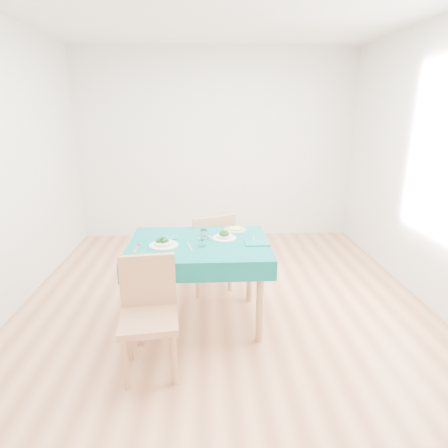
{
  "coord_description": "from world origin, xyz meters",
  "views": [
    {
      "loc": [
        -0.16,
        -3.27,
        1.84
      ],
      "look_at": [
        0.0,
        0.0,
        0.85
      ],
      "focal_mm": 30.0,
      "sensor_mm": 36.0,
      "label": 1
    }
  ],
  "objects_px": {
    "bowl_near": "(164,242)",
    "chair_far": "(207,238)",
    "chair_near": "(148,310)",
    "side_plate": "(235,230)",
    "bowl_far": "(224,235)",
    "table": "(200,283)"
  },
  "relations": [
    {
      "from": "bowl_near",
      "to": "chair_far",
      "type": "bearing_deg",
      "value": 64.07
    },
    {
      "from": "chair_near",
      "to": "side_plate",
      "type": "distance_m",
      "value": 1.25
    },
    {
      "from": "bowl_near",
      "to": "side_plate",
      "type": "relative_size",
      "value": 1.14
    },
    {
      "from": "chair_near",
      "to": "bowl_far",
      "type": "bearing_deg",
      "value": 46.95
    },
    {
      "from": "chair_far",
      "to": "side_plate",
      "type": "height_order",
      "value": "chair_far"
    },
    {
      "from": "bowl_near",
      "to": "bowl_far",
      "type": "distance_m",
      "value": 0.54
    },
    {
      "from": "table",
      "to": "chair_near",
      "type": "height_order",
      "value": "chair_near"
    },
    {
      "from": "chair_near",
      "to": "chair_far",
      "type": "relative_size",
      "value": 0.91
    },
    {
      "from": "bowl_far",
      "to": "chair_near",
      "type": "bearing_deg",
      "value": -126.63
    },
    {
      "from": "table",
      "to": "chair_far",
      "type": "relative_size",
      "value": 1.07
    },
    {
      "from": "chair_near",
      "to": "chair_far",
      "type": "height_order",
      "value": "chair_far"
    },
    {
      "from": "chair_near",
      "to": "chair_far",
      "type": "distance_m",
      "value": 1.43
    },
    {
      "from": "table",
      "to": "chair_far",
      "type": "bearing_deg",
      "value": 84.01
    },
    {
      "from": "table",
      "to": "bowl_near",
      "type": "height_order",
      "value": "bowl_near"
    },
    {
      "from": "bowl_near",
      "to": "bowl_far",
      "type": "bearing_deg",
      "value": 16.71
    },
    {
      "from": "side_plate",
      "to": "bowl_near",
      "type": "bearing_deg",
      "value": -148.36
    },
    {
      "from": "bowl_near",
      "to": "side_plate",
      "type": "distance_m",
      "value": 0.74
    },
    {
      "from": "chair_near",
      "to": "bowl_far",
      "type": "height_order",
      "value": "chair_near"
    },
    {
      "from": "chair_far",
      "to": "bowl_near",
      "type": "distance_m",
      "value": 0.87
    },
    {
      "from": "table",
      "to": "side_plate",
      "type": "xyz_separation_m",
      "value": [
        0.34,
        0.32,
        0.38
      ]
    },
    {
      "from": "chair_far",
      "to": "side_plate",
      "type": "xyz_separation_m",
      "value": [
        0.27,
        -0.36,
        0.2
      ]
    },
    {
      "from": "chair_near",
      "to": "side_plate",
      "type": "xyz_separation_m",
      "value": [
        0.69,
        1.01,
        0.26
      ]
    }
  ]
}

